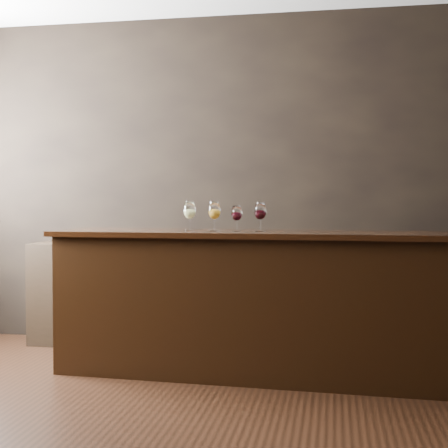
% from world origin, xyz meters
% --- Properties ---
extents(ground, '(5.00, 5.00, 0.00)m').
position_xyz_m(ground, '(0.00, 0.00, 0.00)').
color(ground, black).
rests_on(ground, ground).
extents(room_shell, '(5.02, 4.52, 2.81)m').
position_xyz_m(room_shell, '(-0.23, 0.11, 1.81)').
color(room_shell, black).
rests_on(room_shell, ground).
extents(bar_counter, '(2.81, 0.74, 0.98)m').
position_xyz_m(bar_counter, '(0.54, 1.30, 0.49)').
color(bar_counter, black).
rests_on(bar_counter, ground).
extents(bar_top, '(2.91, 0.81, 0.04)m').
position_xyz_m(bar_top, '(0.54, 1.30, 0.99)').
color(bar_top, black).
rests_on(bar_top, bar_counter).
extents(back_bar_shelf, '(2.40, 0.40, 0.86)m').
position_xyz_m(back_bar_shelf, '(-0.27, 2.03, 0.43)').
color(back_bar_shelf, black).
rests_on(back_bar_shelf, ground).
extents(glass_white, '(0.09, 0.09, 0.21)m').
position_xyz_m(glass_white, '(0.07, 1.32, 1.15)').
color(glass_white, white).
rests_on(glass_white, bar_top).
extents(glass_amber, '(0.09, 0.09, 0.21)m').
position_xyz_m(glass_amber, '(0.25, 1.31, 1.15)').
color(glass_amber, white).
rests_on(glass_amber, bar_top).
extents(glass_red_a, '(0.08, 0.08, 0.18)m').
position_xyz_m(glass_red_a, '(0.41, 1.31, 1.13)').
color(glass_red_a, white).
rests_on(glass_red_a, bar_top).
extents(glass_red_b, '(0.09, 0.09, 0.20)m').
position_xyz_m(glass_red_b, '(0.57, 1.31, 1.15)').
color(glass_red_b, white).
rests_on(glass_red_b, bar_top).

